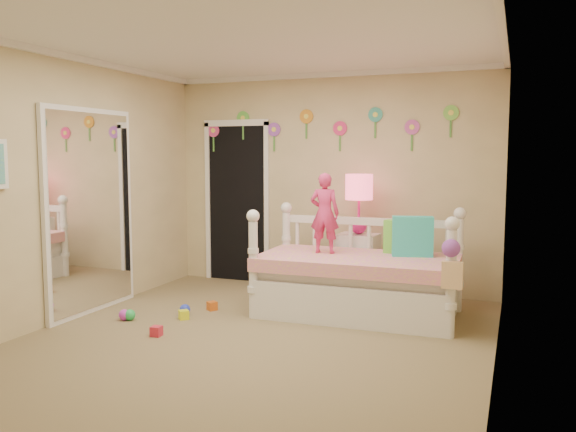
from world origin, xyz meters
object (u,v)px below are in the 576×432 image
at_px(child, 325,213).
at_px(table_lamp, 359,194).
at_px(daybed, 358,262).
at_px(nightstand, 358,266).

height_order(child, table_lamp, child).
bearing_deg(table_lamp, daybed, -75.64).
distance_m(child, table_lamp, 0.73).
distance_m(daybed, nightstand, 0.77).
xyz_separation_m(daybed, nightstand, (-0.18, 0.72, -0.18)).
distance_m(nightstand, table_lamp, 0.82).
bearing_deg(child, daybed, 171.02).
bearing_deg(table_lamp, child, -104.77).
height_order(child, nightstand, child).
relative_size(daybed, table_lamp, 2.97).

